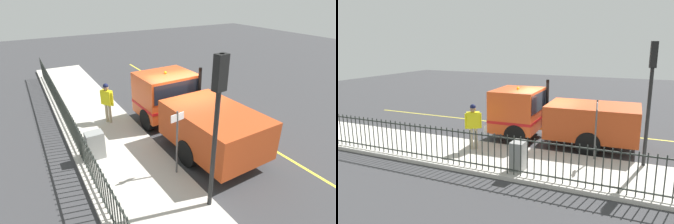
# 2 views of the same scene
# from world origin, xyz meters

# --- Properties ---
(ground_plane) EXTENTS (56.16, 56.16, 0.00)m
(ground_plane) POSITION_xyz_m (0.00, 0.00, 0.00)
(ground_plane) COLOR #38383A
(ground_plane) RESTS_ON ground
(sidewalk_slab) EXTENTS (3.03, 25.53, 0.14)m
(sidewalk_slab) POSITION_xyz_m (3.18, 0.00, 0.07)
(sidewalk_slab) COLOR beige
(sidewalk_slab) RESTS_ON ground
(lane_marking) EXTENTS (0.12, 22.97, 0.01)m
(lane_marking) POSITION_xyz_m (-2.10, 0.00, 0.00)
(lane_marking) COLOR yellow
(lane_marking) RESTS_ON ground
(work_truck) EXTENTS (2.63, 6.34, 2.64)m
(work_truck) POSITION_xyz_m (0.26, 0.40, 1.28)
(work_truck) COLOR #D84C1E
(work_truck) RESTS_ON ground
(worker_standing) EXTENTS (0.47, 0.57, 1.82)m
(worker_standing) POSITION_xyz_m (2.70, -2.12, 1.25)
(worker_standing) COLOR yellow
(worker_standing) RESTS_ON sidewalk_slab
(iron_fence) EXTENTS (0.04, 21.73, 1.31)m
(iron_fence) POSITION_xyz_m (4.45, 0.00, 0.80)
(iron_fence) COLOR #2D332D
(iron_fence) RESTS_ON sidewalk_slab
(traffic_light_near) EXTENTS (0.32, 0.24, 4.22)m
(traffic_light_near) POSITION_xyz_m (1.87, 4.14, 3.13)
(traffic_light_near) COLOR black
(traffic_light_near) RESTS_ON sidewalk_slab
(utility_cabinet) EXTENTS (0.61, 0.45, 0.98)m
(utility_cabinet) POSITION_xyz_m (3.97, 0.31, 0.63)
(utility_cabinet) COLOR gray
(utility_cabinet) RESTS_ON sidewalk_slab
(traffic_cone) EXTENTS (0.51, 0.51, 0.72)m
(traffic_cone) POSITION_xyz_m (-1.79, -0.82, 0.36)
(traffic_cone) COLOR orange
(traffic_cone) RESTS_ON ground
(street_sign) EXTENTS (0.50, 0.12, 2.21)m
(street_sign) POSITION_xyz_m (1.94, 2.48, 1.52)
(street_sign) COLOR #4C4C4C
(street_sign) RESTS_ON sidewalk_slab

